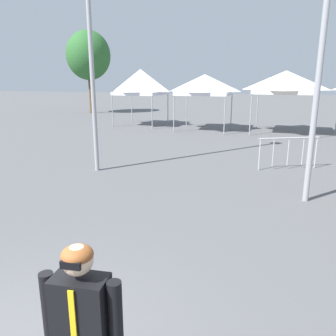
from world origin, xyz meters
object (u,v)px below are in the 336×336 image
canopy_tent_far_right (141,82)px  crowd_barrier_by_lift (289,147)px  light_pole_near_lift (325,19)px  tree_behind_tents_left (88,55)px  canopy_tent_behind_center (286,82)px  canopy_tent_behind_right (205,85)px  person_foreground (83,334)px

canopy_tent_far_right → crowd_barrier_by_lift: bearing=-45.5°
crowd_barrier_by_lift → light_pole_near_lift: bearing=-83.4°
light_pole_near_lift → tree_behind_tents_left: light_pole_near_lift is taller
canopy_tent_behind_center → light_pole_near_lift: size_ratio=0.48×
tree_behind_tents_left → canopy_tent_far_right: bearing=-41.1°
canopy_tent_behind_right → tree_behind_tents_left: (-11.60, 7.19, 2.28)m
canopy_tent_behind_right → person_foreground: size_ratio=1.80×
canopy_tent_behind_center → person_foreground: 18.29m
canopy_tent_behind_center → tree_behind_tents_left: tree_behind_tents_left is taller
canopy_tent_behind_center → light_pole_near_lift: bearing=-87.9°
canopy_tent_far_right → person_foreground: canopy_tent_far_right is taller
canopy_tent_behind_center → person_foreground: size_ratio=1.96×
person_foreground → tree_behind_tents_left: bearing=119.6°
canopy_tent_behind_center → person_foreground: canopy_tent_behind_center is taller
canopy_tent_behind_right → person_foreground: (2.69, -17.93, -1.58)m
canopy_tent_behind_right → light_pole_near_lift: bearing=-66.6°
canopy_tent_behind_right → tree_behind_tents_left: bearing=148.2°
canopy_tent_behind_right → crowd_barrier_by_lift: size_ratio=1.67×
canopy_tent_far_right → tree_behind_tents_left: (-7.30, 6.36, 2.14)m
canopy_tent_far_right → canopy_tent_behind_center: canopy_tent_far_right is taller
canopy_tent_behind_right → person_foreground: bearing=-81.5°
canopy_tent_far_right → crowd_barrier_by_lift: 12.72m
light_pole_near_lift → person_foreground: bearing=-107.9°
light_pole_near_lift → tree_behind_tents_left: (-16.46, 18.42, 0.70)m
canopy_tent_behind_center → crowd_barrier_by_lift: canopy_tent_behind_center is taller
canopy_tent_far_right → light_pole_near_lift: size_ratio=0.49×
canopy_tent_behind_right → canopy_tent_behind_center: size_ratio=0.92×
tree_behind_tents_left → canopy_tent_behind_right: bearing=-31.8°
canopy_tent_behind_center → canopy_tent_behind_right: bearing=-177.5°
canopy_tent_far_right → canopy_tent_behind_center: 8.76m
crowd_barrier_by_lift → canopy_tent_far_right: bearing=134.5°
person_foreground → light_pole_near_lift: size_ratio=0.24×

